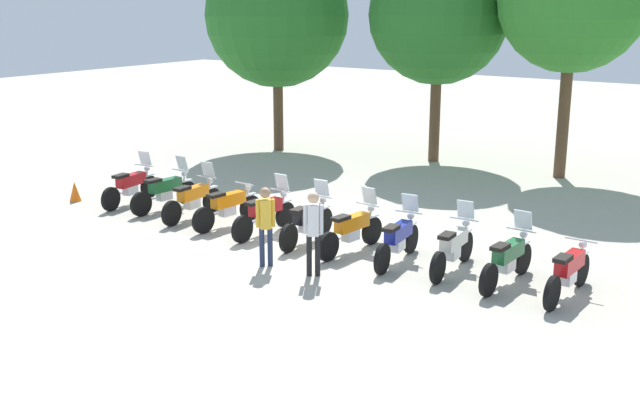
% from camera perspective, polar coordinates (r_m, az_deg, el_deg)
% --- Properties ---
extents(ground_plane, '(80.00, 80.00, 0.00)m').
position_cam_1_polar(ground_plane, '(17.83, -0.91, -3.13)').
color(ground_plane, '#ADA899').
extents(motorcycle_0, '(0.62, 2.19, 1.37)m').
position_cam_1_polar(motorcycle_0, '(21.65, -13.69, 1.05)').
color(motorcycle_0, black).
rests_on(motorcycle_0, ground_plane).
extents(motorcycle_1, '(0.62, 2.19, 1.37)m').
position_cam_1_polar(motorcycle_1, '(20.85, -11.29, 0.68)').
color(motorcycle_1, black).
rests_on(motorcycle_1, ground_plane).
extents(motorcycle_2, '(0.62, 2.19, 1.37)m').
position_cam_1_polar(motorcycle_2, '(19.90, -9.30, 0.11)').
color(motorcycle_2, black).
rests_on(motorcycle_2, ground_plane).
extents(motorcycle_3, '(0.63, 2.19, 0.99)m').
position_cam_1_polar(motorcycle_3, '(19.10, -6.77, -0.46)').
color(motorcycle_3, black).
rests_on(motorcycle_3, ground_plane).
extents(motorcycle_4, '(0.62, 2.19, 1.37)m').
position_cam_1_polar(motorcycle_4, '(18.34, -4.03, -0.98)').
color(motorcycle_4, black).
rests_on(motorcycle_4, ground_plane).
extents(motorcycle_5, '(0.62, 2.19, 1.37)m').
position_cam_1_polar(motorcycle_5, '(17.69, -0.90, -1.52)').
color(motorcycle_5, black).
rests_on(motorcycle_5, ground_plane).
extents(motorcycle_6, '(0.64, 2.19, 1.37)m').
position_cam_1_polar(motorcycle_6, '(17.04, 2.35, -2.16)').
color(motorcycle_6, black).
rests_on(motorcycle_6, ground_plane).
extents(motorcycle_7, '(0.62, 2.19, 1.37)m').
position_cam_1_polar(motorcycle_7, '(16.44, 5.75, -2.86)').
color(motorcycle_7, black).
rests_on(motorcycle_7, ground_plane).
extents(motorcycle_8, '(0.62, 2.19, 1.37)m').
position_cam_1_polar(motorcycle_8, '(16.07, 9.76, -3.41)').
color(motorcycle_8, black).
rests_on(motorcycle_8, ground_plane).
extents(motorcycle_9, '(0.62, 2.19, 1.37)m').
position_cam_1_polar(motorcycle_9, '(15.57, 13.62, -4.21)').
color(motorcycle_9, black).
rests_on(motorcycle_9, ground_plane).
extents(motorcycle_10, '(0.62, 2.19, 0.99)m').
position_cam_1_polar(motorcycle_10, '(15.21, 17.78, -5.01)').
color(motorcycle_10, black).
rests_on(motorcycle_10, ground_plane).
extents(person_0, '(0.34, 0.33, 1.69)m').
position_cam_1_polar(person_0, '(16.03, -4.02, -1.51)').
color(person_0, '#232D4C').
rests_on(person_0, ground_plane).
extents(person_1, '(0.38, 0.32, 1.74)m').
position_cam_1_polar(person_1, '(15.43, -0.49, -1.99)').
color(person_1, black).
rests_on(person_1, ground_plane).
extents(tree_0, '(5.10, 5.10, 7.41)m').
position_cam_1_polar(tree_0, '(28.32, -3.18, 13.37)').
color(tree_0, brown).
rests_on(tree_0, ground_plane).
extents(tree_1, '(4.62, 4.62, 7.24)m').
position_cam_1_polar(tree_1, '(26.55, 8.70, 13.30)').
color(tree_1, brown).
rests_on(tree_1, ground_plane).
extents(traffic_cone, '(0.32, 0.32, 0.55)m').
position_cam_1_polar(traffic_cone, '(22.42, -17.55, 0.60)').
color(traffic_cone, orange).
rests_on(traffic_cone, ground_plane).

